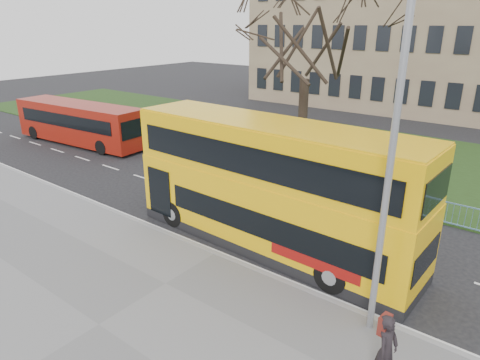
{
  "coord_description": "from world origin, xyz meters",
  "views": [
    {
      "loc": [
        9.49,
        -12.3,
        8.38
      ],
      "look_at": [
        -0.79,
        1.0,
        2.16
      ],
      "focal_mm": 32.0,
      "sensor_mm": 36.0,
      "label": 1
    }
  ],
  "objects_px": {
    "red_bus": "(80,122)",
    "street_lamp": "(386,158)",
    "yellow_bus": "(270,183)",
    "pedestrian": "(386,350)"
  },
  "relations": [
    {
      "from": "yellow_bus",
      "to": "red_bus",
      "type": "bearing_deg",
      "value": 169.62
    },
    {
      "from": "pedestrian",
      "to": "street_lamp",
      "type": "bearing_deg",
      "value": 40.89
    },
    {
      "from": "red_bus",
      "to": "pedestrian",
      "type": "relative_size",
      "value": 5.99
    },
    {
      "from": "red_bus",
      "to": "pedestrian",
      "type": "distance_m",
      "value": 26.93
    },
    {
      "from": "street_lamp",
      "to": "red_bus",
      "type": "bearing_deg",
      "value": 162.5
    },
    {
      "from": "yellow_bus",
      "to": "street_lamp",
      "type": "distance_m",
      "value": 6.1
    },
    {
      "from": "street_lamp",
      "to": "yellow_bus",
      "type": "bearing_deg",
      "value": 152.23
    },
    {
      "from": "yellow_bus",
      "to": "red_bus",
      "type": "xyz_separation_m",
      "value": [
        -19.43,
        4.27,
        -1.08
      ]
    },
    {
      "from": "yellow_bus",
      "to": "street_lamp",
      "type": "bearing_deg",
      "value": -23.49
    },
    {
      "from": "red_bus",
      "to": "street_lamp",
      "type": "bearing_deg",
      "value": -20.07
    }
  ]
}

